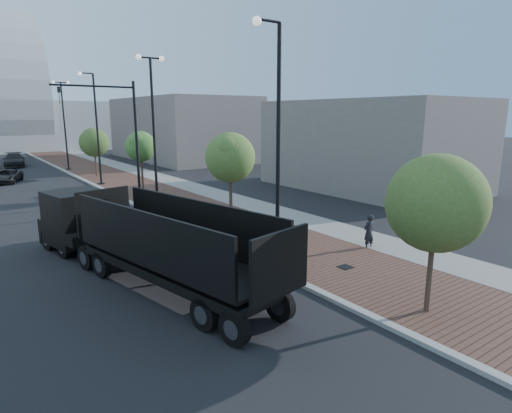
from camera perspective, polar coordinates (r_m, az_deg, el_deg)
sidewalk at (r=44.96m, az=-18.58°, el=4.16°), size 7.00×140.00×0.12m
concrete_strip at (r=45.82m, az=-15.35°, el=4.51°), size 2.40×140.00×0.13m
curb at (r=44.08m, az=-22.92°, el=3.69°), size 0.30×140.00×0.14m
dump_truck at (r=17.39m, az=-18.20°, el=-3.82°), size 4.80×13.48×3.05m
white_sedan at (r=20.34m, az=-19.88°, el=-3.06°), size 2.12×4.98×1.60m
dark_car_mid at (r=43.48m, az=-30.50°, el=3.53°), size 3.28×4.57×1.16m
dark_car_far at (r=56.47m, az=-29.70°, el=5.44°), size 2.73×5.44×1.52m
pedestrian at (r=19.51m, az=14.89°, el=-3.34°), size 0.59×0.39×1.61m
streetlight_1 at (r=16.19m, az=2.67°, el=6.66°), size 1.44×0.56×9.21m
streetlight_2 at (r=26.65m, az=-13.54°, el=9.58°), size 1.72×0.56×9.28m
streetlight_3 at (r=38.01m, az=-20.65°, el=9.13°), size 1.44×0.56×9.21m
streetlight_4 at (r=49.69m, az=-24.30°, el=9.95°), size 1.72×0.56×9.28m
traffic_mast at (r=29.15m, az=-17.50°, el=9.88°), size 5.09×0.20×8.00m
tree_0 at (r=13.23m, az=23.03°, el=0.41°), size 2.85×2.85×4.86m
tree_1 at (r=20.99m, az=-3.40°, el=6.56°), size 2.48×2.45×5.08m
tree_2 at (r=31.77m, az=-15.16°, el=7.76°), size 2.25×2.18×4.76m
tree_3 at (r=43.21m, az=-20.84°, el=8.03°), size 2.71×2.71×4.67m
commercial_block_ne at (r=58.53m, az=-9.96°, el=10.23°), size 12.00×22.00×8.00m
commercial_block_e at (r=35.71m, az=15.00°, el=7.99°), size 10.00×16.00×7.00m
utility_cover_1 at (r=16.99m, az=11.90°, el=-7.94°), size 0.50×0.50×0.02m
utility_cover_2 at (r=25.37m, az=-6.66°, el=-1.00°), size 0.50×0.50×0.02m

